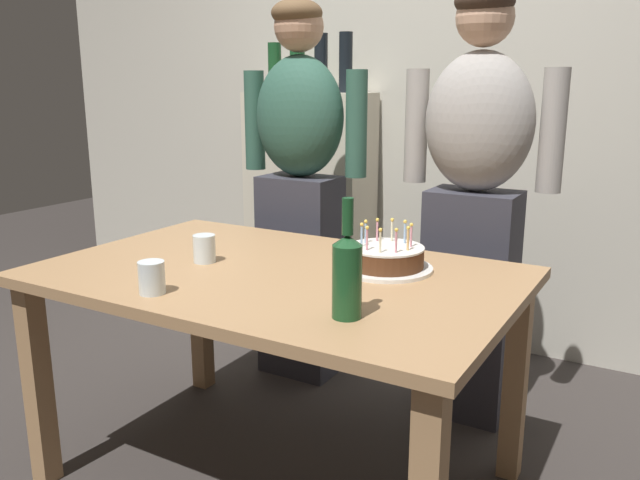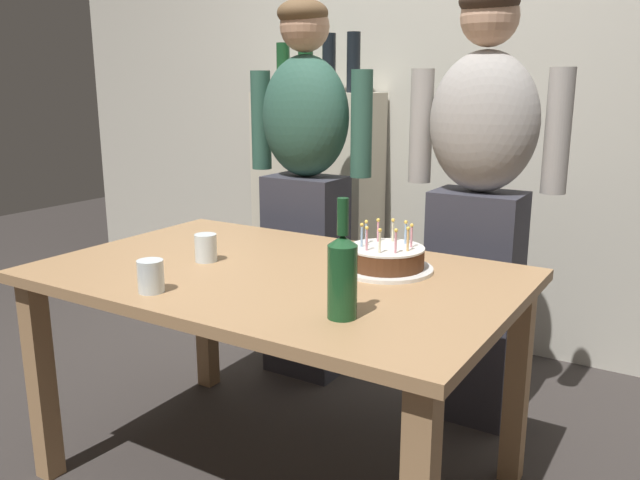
{
  "view_description": "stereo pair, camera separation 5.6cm",
  "coord_description": "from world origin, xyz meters",
  "px_view_note": "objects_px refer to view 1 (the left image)",
  "views": [
    {
      "loc": [
        1.11,
        -1.63,
        1.32
      ],
      "look_at": [
        0.12,
        0.07,
        0.84
      ],
      "focal_mm": 36.18,
      "sensor_mm": 36.0,
      "label": 1
    },
    {
      "loc": [
        1.16,
        -1.6,
        1.32
      ],
      "look_at": [
        0.12,
        0.07,
        0.84
      ],
      "focal_mm": 36.18,
      "sensor_mm": 36.0,
      "label": 2
    }
  ],
  "objects_px": {
    "birthday_cake": "(386,259)",
    "water_glass_near": "(204,249)",
    "person_woman_cardigan": "(474,203)",
    "wine_bottle": "(347,273)",
    "water_glass_far": "(152,278)",
    "person_man_bearded": "(300,187)"
  },
  "relations": [
    {
      "from": "birthday_cake",
      "to": "person_man_bearded",
      "type": "xyz_separation_m",
      "value": [
        -0.68,
        0.59,
        0.1
      ]
    },
    {
      "from": "wine_bottle",
      "to": "person_woman_cardigan",
      "type": "bearing_deg",
      "value": 89.4
    },
    {
      "from": "water_glass_near",
      "to": "water_glass_far",
      "type": "relative_size",
      "value": 0.98
    },
    {
      "from": "water_glass_far",
      "to": "person_man_bearded",
      "type": "bearing_deg",
      "value": 100.46
    },
    {
      "from": "water_glass_far",
      "to": "water_glass_near",
      "type": "bearing_deg",
      "value": 104.72
    },
    {
      "from": "person_man_bearded",
      "to": "person_woman_cardigan",
      "type": "distance_m",
      "value": 0.79
    },
    {
      "from": "person_woman_cardigan",
      "to": "wine_bottle",
      "type": "bearing_deg",
      "value": 89.4
    },
    {
      "from": "wine_bottle",
      "to": "person_woman_cardigan",
      "type": "height_order",
      "value": "person_woman_cardigan"
    },
    {
      "from": "wine_bottle",
      "to": "person_man_bearded",
      "type": "xyz_separation_m",
      "value": [
        -0.78,
        1.03,
        0.02
      ]
    },
    {
      "from": "birthday_cake",
      "to": "water_glass_near",
      "type": "height_order",
      "value": "birthday_cake"
    },
    {
      "from": "wine_bottle",
      "to": "water_glass_far",
      "type": "bearing_deg",
      "value": -169.35
    },
    {
      "from": "birthday_cake",
      "to": "water_glass_near",
      "type": "bearing_deg",
      "value": -159.04
    },
    {
      "from": "wine_bottle",
      "to": "person_woman_cardigan",
      "type": "relative_size",
      "value": 0.19
    },
    {
      "from": "water_glass_near",
      "to": "wine_bottle",
      "type": "bearing_deg",
      "value": -18.98
    },
    {
      "from": "water_glass_far",
      "to": "person_woman_cardigan",
      "type": "relative_size",
      "value": 0.06
    },
    {
      "from": "wine_bottle",
      "to": "person_woman_cardigan",
      "type": "xyz_separation_m",
      "value": [
        0.01,
        1.03,
        0.02
      ]
    },
    {
      "from": "person_woman_cardigan",
      "to": "birthday_cake",
      "type": "bearing_deg",
      "value": 80.08
    },
    {
      "from": "water_glass_near",
      "to": "wine_bottle",
      "type": "relative_size",
      "value": 0.3
    },
    {
      "from": "water_glass_near",
      "to": "wine_bottle",
      "type": "height_order",
      "value": "wine_bottle"
    },
    {
      "from": "birthday_cake",
      "to": "person_woman_cardigan",
      "type": "bearing_deg",
      "value": 80.08
    },
    {
      "from": "birthday_cake",
      "to": "water_glass_near",
      "type": "relative_size",
      "value": 3.26
    },
    {
      "from": "wine_bottle",
      "to": "birthday_cake",
      "type": "bearing_deg",
      "value": 101.79
    }
  ]
}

